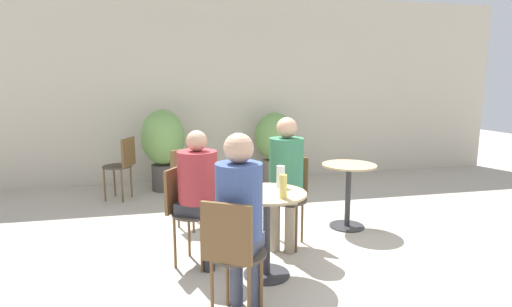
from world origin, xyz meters
name	(u,v)px	position (x,y,z in m)	size (l,w,h in m)	color
ground_plane	(285,277)	(0.00, 0.00, 0.00)	(20.00, 20.00, 0.00)	#B2A899
storefront_wall	(222,89)	(0.00, 3.61, 1.50)	(10.00, 0.06, 3.00)	beige
cafe_table_near	(267,216)	(-0.14, 0.07, 0.52)	(0.64, 0.64, 0.71)	#2D2D33
cafe_table_far	(348,184)	(1.01, 0.99, 0.49)	(0.59, 0.59, 0.71)	#2D2D33
bistro_chair_0	(289,191)	(0.24, 0.70, 0.53)	(0.44, 0.45, 0.86)	#42382D
bistro_chair_1	(185,205)	(-0.78, 0.46, 0.53)	(0.45, 0.44, 0.86)	#42382D
bistro_chair_2	(232,249)	(-0.53, -0.57, 0.53)	(0.44, 0.45, 0.86)	#42382D
bistro_chair_3	(189,179)	(-0.69, 1.42, 0.53)	(0.44, 0.45, 0.86)	#42382D
bistro_chair_4	(123,162)	(-1.52, 2.65, 0.53)	(0.44, 0.42, 0.86)	#42382D
seated_person_0	(286,171)	(0.17, 0.58, 0.76)	(0.39, 0.40, 1.27)	gray
seated_person_1	(200,186)	(-0.66, 0.38, 0.71)	(0.42, 0.41, 1.19)	#2D2D33
seated_person_2	(240,208)	(-0.46, -0.45, 0.76)	(0.38, 0.39, 1.26)	#42475B
beer_glass_0	(281,177)	(0.01, 0.20, 0.80)	(0.07, 0.07, 0.18)	silver
beer_glass_1	(243,181)	(-0.32, 0.18, 0.79)	(0.06, 0.06, 0.15)	#DBC65B
beer_glass_2	(283,186)	(-0.06, -0.12, 0.80)	(0.06, 0.06, 0.18)	#DBC65B
potted_plant_0	(163,143)	(-0.97, 3.06, 0.72)	(0.64, 0.64, 1.21)	#47423D
potted_plant_1	(274,142)	(0.76, 3.15, 0.67)	(0.63, 0.63, 1.14)	slate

